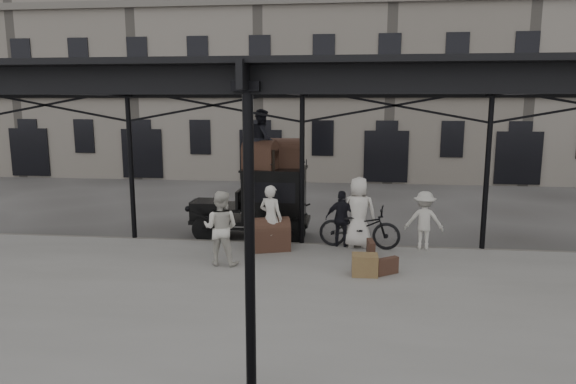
{
  "coord_description": "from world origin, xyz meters",
  "views": [
    {
      "loc": [
        1.25,
        -12.19,
        4.18
      ],
      "look_at": [
        -0.35,
        1.6,
        1.7
      ],
      "focal_mm": 32.0,
      "sensor_mm": 36.0,
      "label": 1
    }
  ],
  "objects_px": {
    "porter_left": "(271,218)",
    "steamer_trunk_roof_near": "(260,157)",
    "taxi": "(265,199)",
    "porter_official": "(342,219)",
    "steamer_trunk_platform": "(270,236)",
    "bicycle": "(359,227)"
  },
  "relations": [
    {
      "from": "bicycle",
      "to": "porter_left",
      "type": "bearing_deg",
      "value": 111.26
    },
    {
      "from": "bicycle",
      "to": "steamer_trunk_platform",
      "type": "bearing_deg",
      "value": 109.45
    },
    {
      "from": "taxi",
      "to": "porter_official",
      "type": "xyz_separation_m",
      "value": [
        2.37,
        -1.19,
        -0.26
      ]
    },
    {
      "from": "bicycle",
      "to": "steamer_trunk_platform",
      "type": "relative_size",
      "value": 2.17
    },
    {
      "from": "porter_left",
      "to": "steamer_trunk_roof_near",
      "type": "bearing_deg",
      "value": -49.45
    },
    {
      "from": "porter_official",
      "to": "bicycle",
      "type": "bearing_deg",
      "value": 176.43
    },
    {
      "from": "porter_left",
      "to": "steamer_trunk_platform",
      "type": "bearing_deg",
      "value": -46.95
    },
    {
      "from": "porter_left",
      "to": "porter_official",
      "type": "distance_m",
      "value": 2.02
    },
    {
      "from": "porter_left",
      "to": "porter_official",
      "type": "relative_size",
      "value": 1.15
    },
    {
      "from": "taxi",
      "to": "steamer_trunk_roof_near",
      "type": "xyz_separation_m",
      "value": [
        -0.08,
        -0.25,
        1.33
      ]
    },
    {
      "from": "steamer_trunk_platform",
      "to": "porter_official",
      "type": "bearing_deg",
      "value": -1.33
    },
    {
      "from": "taxi",
      "to": "porter_official",
      "type": "relative_size",
      "value": 2.31
    },
    {
      "from": "porter_left",
      "to": "steamer_trunk_roof_near",
      "type": "distance_m",
      "value": 2.24
    },
    {
      "from": "taxi",
      "to": "steamer_trunk_roof_near",
      "type": "relative_size",
      "value": 3.76
    },
    {
      "from": "bicycle",
      "to": "steamer_trunk_platform",
      "type": "xyz_separation_m",
      "value": [
        -2.42,
        -0.49,
        -0.21
      ]
    },
    {
      "from": "taxi",
      "to": "steamer_trunk_platform",
      "type": "distance_m",
      "value": 1.94
    },
    {
      "from": "porter_left",
      "to": "steamer_trunk_roof_near",
      "type": "relative_size",
      "value": 1.86
    },
    {
      "from": "taxi",
      "to": "porter_official",
      "type": "height_order",
      "value": "taxi"
    },
    {
      "from": "taxi",
      "to": "steamer_trunk_platform",
      "type": "xyz_separation_m",
      "value": [
        0.44,
        -1.77,
        -0.68
      ]
    },
    {
      "from": "bicycle",
      "to": "taxi",
      "type": "bearing_deg",
      "value": 73.93
    },
    {
      "from": "taxi",
      "to": "porter_official",
      "type": "bearing_deg",
      "value": -26.6
    },
    {
      "from": "porter_official",
      "to": "steamer_trunk_roof_near",
      "type": "height_order",
      "value": "steamer_trunk_roof_near"
    }
  ]
}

